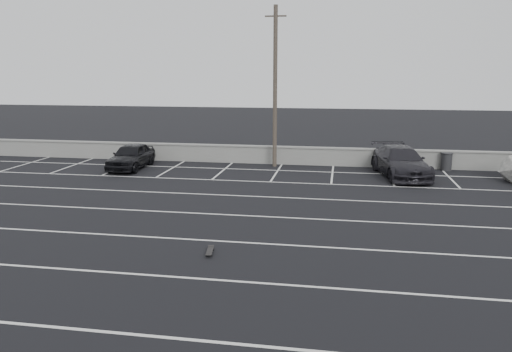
% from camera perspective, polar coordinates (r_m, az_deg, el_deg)
% --- Properties ---
extents(ground, '(120.00, 120.00, 0.00)m').
position_cam_1_polar(ground, '(16.48, -6.33, -7.29)').
color(ground, black).
rests_on(ground, ground).
extents(seawall, '(50.00, 0.45, 1.06)m').
position_cam_1_polar(seawall, '(29.66, 1.11, 2.49)').
color(seawall, gray).
rests_on(seawall, ground).
extents(stall_lines, '(36.00, 20.05, 0.01)m').
position_cam_1_polar(stall_lines, '(20.57, -3.17, -3.31)').
color(stall_lines, silver).
rests_on(stall_lines, ground).
extents(car_left, '(1.79, 4.22, 1.42)m').
position_cam_1_polar(car_left, '(28.98, -14.09, 2.24)').
color(car_left, black).
rests_on(car_left, ground).
extents(car_right, '(3.12, 5.59, 1.53)m').
position_cam_1_polar(car_right, '(27.09, 16.20, 1.58)').
color(car_right, black).
rests_on(car_right, ground).
extents(utility_pole, '(1.19, 0.24, 8.93)m').
position_cam_1_polar(utility_pole, '(28.40, 2.20, 10.12)').
color(utility_pole, '#4C4238').
rests_on(utility_pole, ground).
extents(trash_bin, '(0.76, 0.76, 0.99)m').
position_cam_1_polar(trash_bin, '(29.52, 20.94, 1.57)').
color(trash_bin, '#272729').
rests_on(trash_bin, ground).
extents(skateboard, '(0.29, 0.72, 0.08)m').
position_cam_1_polar(skateboard, '(15.28, -5.31, -8.56)').
color(skateboard, black).
rests_on(skateboard, ground).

